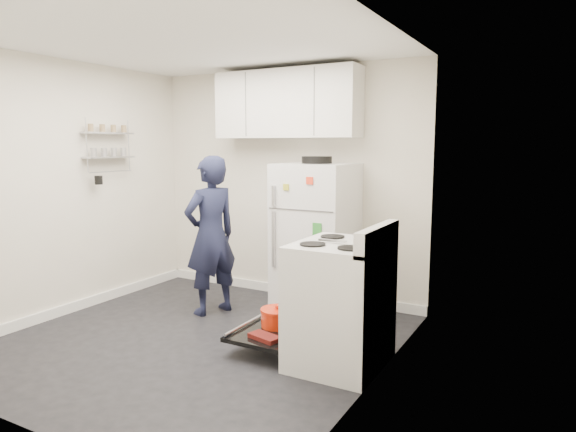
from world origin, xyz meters
The scene contains 7 objects.
room centered at (-0.03, 0.03, 1.21)m, with size 3.21×3.21×2.51m.
electric_range centered at (1.26, 0.15, 0.47)m, with size 0.66×0.76×1.10m.
open_oven_door centered at (0.67, 0.20, 0.19)m, with size 0.55×0.70×0.23m.
refrigerator centered at (0.54, 1.25, 0.75)m, with size 0.72×0.74×1.57m.
upper_cabinets centered at (0.10, 1.43, 2.10)m, with size 1.60×0.33×0.70m, color silver.
wall_shelf_rack centered at (-1.52, 0.49, 1.68)m, with size 0.14×0.60×0.61m.
person centered at (-0.34, 0.67, 0.79)m, with size 0.57×0.38×1.58m, color #161A32.
Camera 1 is at (2.74, -3.35, 1.67)m, focal length 32.00 mm.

